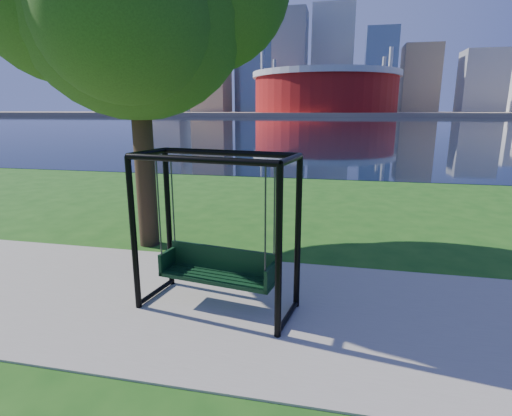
% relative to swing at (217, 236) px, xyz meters
% --- Properties ---
extents(ground, '(900.00, 900.00, 0.00)m').
position_rel_swing_xyz_m(ground, '(0.27, 0.57, -1.18)').
color(ground, '#1E5114').
rests_on(ground, ground).
extents(path, '(120.00, 4.00, 0.03)m').
position_rel_swing_xyz_m(path, '(0.27, 0.07, -1.17)').
color(path, '#9E937F').
rests_on(path, ground).
extents(river, '(900.00, 180.00, 0.02)m').
position_rel_swing_xyz_m(river, '(0.27, 102.57, -1.17)').
color(river, black).
rests_on(river, ground).
extents(far_bank, '(900.00, 228.00, 2.00)m').
position_rel_swing_xyz_m(far_bank, '(0.27, 306.57, -0.18)').
color(far_bank, '#937F60').
rests_on(far_bank, ground).
extents(stadium, '(83.00, 83.00, 32.00)m').
position_rel_swing_xyz_m(stadium, '(-9.73, 235.57, 13.05)').
color(stadium, maroon).
rests_on(stadium, far_bank).
extents(skyline, '(392.00, 66.00, 96.50)m').
position_rel_swing_xyz_m(skyline, '(-4.00, 319.96, 34.71)').
color(skyline, gray).
rests_on(skyline, far_bank).
extents(swing, '(2.52, 1.40, 2.45)m').
position_rel_swing_xyz_m(swing, '(0.00, 0.00, 0.00)').
color(swing, black).
rests_on(swing, ground).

